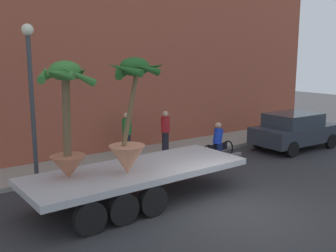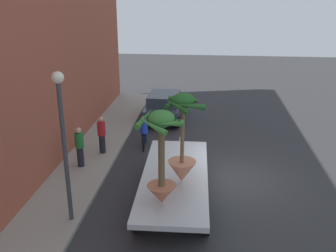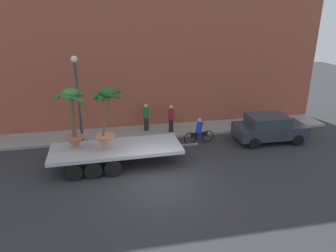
{
  "view_description": "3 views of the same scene",
  "coord_description": "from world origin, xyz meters",
  "px_view_note": "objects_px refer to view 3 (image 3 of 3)",
  "views": [
    {
      "loc": [
        -7.16,
        -6.84,
        4.08
      ],
      "look_at": [
        -0.56,
        2.36,
        1.99
      ],
      "focal_mm": 41.7,
      "sensor_mm": 36.0,
      "label": 1
    },
    {
      "loc": [
        -13.91,
        1.08,
        7.19
      ],
      "look_at": [
        1.35,
        2.68,
        1.66
      ],
      "focal_mm": 41.12,
      "sensor_mm": 36.0,
      "label": 2
    },
    {
      "loc": [
        -1.99,
        -11.92,
        7.17
      ],
      "look_at": [
        0.9,
        2.61,
        1.69
      ],
      "focal_mm": 33.27,
      "sensor_mm": 36.0,
      "label": 3
    }
  ],
  "objects_px": {
    "potted_palm_middle": "(73,118)",
    "flatbed_trailer": "(111,151)",
    "pedestrian_near_gate": "(146,117)",
    "pedestrian_far_left": "(171,118)",
    "potted_palm_rear": "(107,123)",
    "cyclist": "(199,132)",
    "street_lamp": "(77,88)",
    "parked_car": "(269,128)"
  },
  "relations": [
    {
      "from": "potted_palm_rear",
      "to": "parked_car",
      "type": "bearing_deg",
      "value": 10.19
    },
    {
      "from": "pedestrian_far_left",
      "to": "pedestrian_near_gate",
      "type": "bearing_deg",
      "value": 159.94
    },
    {
      "from": "potted_palm_middle",
      "to": "flatbed_trailer",
      "type": "bearing_deg",
      "value": -8.58
    },
    {
      "from": "potted_palm_middle",
      "to": "street_lamp",
      "type": "bearing_deg",
      "value": 89.04
    },
    {
      "from": "potted_palm_middle",
      "to": "potted_palm_rear",
      "type": "bearing_deg",
      "value": -18.95
    },
    {
      "from": "cyclist",
      "to": "pedestrian_far_left",
      "type": "distance_m",
      "value": 2.17
    },
    {
      "from": "flatbed_trailer",
      "to": "pedestrian_far_left",
      "type": "bearing_deg",
      "value": 43.93
    },
    {
      "from": "flatbed_trailer",
      "to": "potted_palm_rear",
      "type": "xyz_separation_m",
      "value": [
        -0.12,
        -0.27,
        1.57
      ]
    },
    {
      "from": "potted_palm_rear",
      "to": "cyclist",
      "type": "relative_size",
      "value": 1.65
    },
    {
      "from": "flatbed_trailer",
      "to": "potted_palm_rear",
      "type": "height_order",
      "value": "potted_palm_rear"
    },
    {
      "from": "cyclist",
      "to": "potted_palm_rear",
      "type": "bearing_deg",
      "value": -157.13
    },
    {
      "from": "flatbed_trailer",
      "to": "street_lamp",
      "type": "relative_size",
      "value": 1.52
    },
    {
      "from": "cyclist",
      "to": "parked_car",
      "type": "distance_m",
      "value": 4.09
    },
    {
      "from": "cyclist",
      "to": "street_lamp",
      "type": "relative_size",
      "value": 0.38
    },
    {
      "from": "pedestrian_near_gate",
      "to": "pedestrian_far_left",
      "type": "relative_size",
      "value": 1.0
    },
    {
      "from": "pedestrian_far_left",
      "to": "street_lamp",
      "type": "height_order",
      "value": "street_lamp"
    },
    {
      "from": "cyclist",
      "to": "street_lamp",
      "type": "distance_m",
      "value": 7.2
    },
    {
      "from": "potted_palm_rear",
      "to": "street_lamp",
      "type": "height_order",
      "value": "street_lamp"
    },
    {
      "from": "parked_car",
      "to": "pedestrian_far_left",
      "type": "bearing_deg",
      "value": 157.49
    },
    {
      "from": "cyclist",
      "to": "potted_palm_middle",
      "type": "bearing_deg",
      "value": -166.1
    },
    {
      "from": "cyclist",
      "to": "pedestrian_near_gate",
      "type": "distance_m",
      "value": 3.56
    },
    {
      "from": "parked_car",
      "to": "pedestrian_near_gate",
      "type": "bearing_deg",
      "value": 158.01
    },
    {
      "from": "flatbed_trailer",
      "to": "street_lamp",
      "type": "distance_m",
      "value": 4.34
    },
    {
      "from": "parked_car",
      "to": "pedestrian_near_gate",
      "type": "distance_m",
      "value": 7.34
    },
    {
      "from": "potted_palm_middle",
      "to": "parked_car",
      "type": "height_order",
      "value": "potted_palm_middle"
    },
    {
      "from": "flatbed_trailer",
      "to": "pedestrian_far_left",
      "type": "height_order",
      "value": "pedestrian_far_left"
    },
    {
      "from": "parked_car",
      "to": "street_lamp",
      "type": "height_order",
      "value": "street_lamp"
    },
    {
      "from": "pedestrian_near_gate",
      "to": "street_lamp",
      "type": "bearing_deg",
      "value": -166.47
    },
    {
      "from": "cyclist",
      "to": "pedestrian_far_left",
      "type": "height_order",
      "value": "pedestrian_far_left"
    },
    {
      "from": "flatbed_trailer",
      "to": "cyclist",
      "type": "height_order",
      "value": "cyclist"
    },
    {
      "from": "potted_palm_middle",
      "to": "pedestrian_near_gate",
      "type": "bearing_deg",
      "value": 44.88
    },
    {
      "from": "potted_palm_middle",
      "to": "pedestrian_far_left",
      "type": "xyz_separation_m",
      "value": [
        5.36,
        3.35,
        -1.45
      ]
    },
    {
      "from": "potted_palm_rear",
      "to": "potted_palm_middle",
      "type": "xyz_separation_m",
      "value": [
        -1.51,
        0.52,
        0.16
      ]
    },
    {
      "from": "potted_palm_middle",
      "to": "cyclist",
      "type": "relative_size",
      "value": 1.61
    },
    {
      "from": "potted_palm_middle",
      "to": "pedestrian_near_gate",
      "type": "relative_size",
      "value": 1.73
    },
    {
      "from": "flatbed_trailer",
      "to": "pedestrian_far_left",
      "type": "distance_m",
      "value": 5.18
    },
    {
      "from": "pedestrian_near_gate",
      "to": "pedestrian_far_left",
      "type": "xyz_separation_m",
      "value": [
        1.46,
        -0.53,
        0.0
      ]
    },
    {
      "from": "parked_car",
      "to": "pedestrian_far_left",
      "type": "xyz_separation_m",
      "value": [
        -5.34,
        2.21,
        0.22
      ]
    },
    {
      "from": "cyclist",
      "to": "pedestrian_far_left",
      "type": "bearing_deg",
      "value": 127.16
    },
    {
      "from": "pedestrian_far_left",
      "to": "flatbed_trailer",
      "type": "bearing_deg",
      "value": -136.07
    },
    {
      "from": "potted_palm_rear",
      "to": "pedestrian_far_left",
      "type": "distance_m",
      "value": 5.6
    },
    {
      "from": "flatbed_trailer",
      "to": "pedestrian_far_left",
      "type": "xyz_separation_m",
      "value": [
        3.73,
        3.59,
        0.27
      ]
    }
  ]
}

